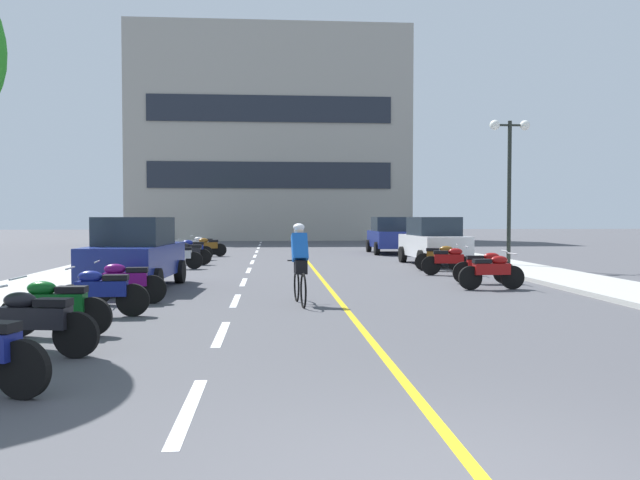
{
  "coord_description": "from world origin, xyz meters",
  "views": [
    {
      "loc": [
        -1.21,
        -4.13,
        1.83
      ],
      "look_at": [
        0.19,
        14.68,
        1.15
      ],
      "focal_mm": 36.33,
      "sensor_mm": 36.0,
      "label": 1
    }
  ],
  "objects": [
    {
      "name": "parked_car_mid",
      "position": [
        4.94,
        20.1,
        0.92
      ],
      "size": [
        2.07,
        4.27,
        1.82
      ],
      "color": "black",
      "rests_on": "ground"
    },
    {
      "name": "motorcycle_12",
      "position": [
        -4.16,
        25.9,
        0.47
      ],
      "size": [
        1.7,
        0.6,
        0.92
      ],
      "color": "black",
      "rests_on": "ground"
    },
    {
      "name": "lane_dash_5",
      "position": [
        -2.0,
        22.0,
        0.0
      ],
      "size": [
        0.14,
        2.2,
        0.01
      ],
      "primitive_type": "cube",
      "color": "silver",
      "rests_on": "ground"
    },
    {
      "name": "centre_line_yellow",
      "position": [
        0.25,
        24.0,
        0.0
      ],
      "size": [
        0.12,
        66.0,
        0.01
      ],
      "primitive_type": "cube",
      "color": "gold",
      "rests_on": "ground"
    },
    {
      "name": "motorcycle_11",
      "position": [
        -4.55,
        23.33,
        0.47
      ],
      "size": [
        1.7,
        0.6,
        0.92
      ],
      "color": "black",
      "rests_on": "ground"
    },
    {
      "name": "lane_dash_3",
      "position": [
        -2.0,
        14.0,
        0.0
      ],
      "size": [
        0.14,
        2.2,
        0.01
      ],
      "primitive_type": "cube",
      "color": "silver",
      "rests_on": "ground"
    },
    {
      "name": "motorcycle_9",
      "position": [
        -4.48,
        18.7,
        0.47
      ],
      "size": [
        1.7,
        0.6,
        0.92
      ],
      "color": "black",
      "rests_on": "ground"
    },
    {
      "name": "curb_right",
      "position": [
        7.2,
        24.0,
        0.06
      ],
      "size": [
        2.4,
        72.0,
        0.12
      ],
      "primitive_type": "cube",
      "color": "#A8A8A3",
      "rests_on": "ground"
    },
    {
      "name": "parked_car_near",
      "position": [
        -4.66,
        12.5,
        0.92
      ],
      "size": [
        2.11,
        4.29,
        1.82
      ],
      "color": "black",
      "rests_on": "ground"
    },
    {
      "name": "lane_dash_0",
      "position": [
        -2.0,
        2.0,
        0.0
      ],
      "size": [
        0.14,
        2.2,
        0.01
      ],
      "primitive_type": "cube",
      "color": "silver",
      "rests_on": "ground"
    },
    {
      "name": "motorcycle_8",
      "position": [
        4.47,
        17.28,
        0.47
      ],
      "size": [
        1.67,
        0.69,
        0.92
      ],
      "color": "black",
      "rests_on": "ground"
    },
    {
      "name": "motorcycle_4",
      "position": [
        -4.29,
        9.59,
        0.47
      ],
      "size": [
        1.7,
        0.6,
        0.92
      ],
      "color": "black",
      "rests_on": "ground"
    },
    {
      "name": "lane_dash_6",
      "position": [
        -2.0,
        26.0,
        0.0
      ],
      "size": [
        0.14,
        2.2,
        0.01
      ],
      "primitive_type": "cube",
      "color": "silver",
      "rests_on": "ground"
    },
    {
      "name": "cyclist_rider",
      "position": [
        -0.63,
        9.31,
        0.89
      ],
      "size": [
        0.43,
        1.77,
        1.71
      ],
      "color": "black",
      "rests_on": "ground"
    },
    {
      "name": "lane_dash_2",
      "position": [
        -2.0,
        10.0,
        0.0
      ],
      "size": [
        0.14,
        2.2,
        0.01
      ],
      "primitive_type": "cube",
      "color": "silver",
      "rests_on": "ground"
    },
    {
      "name": "curb_left",
      "position": [
        -7.2,
        24.0,
        0.06
      ],
      "size": [
        2.4,
        72.0,
        0.12
      ],
      "primitive_type": "cube",
      "color": "#A8A8A3",
      "rests_on": "ground"
    },
    {
      "name": "motorcycle_10",
      "position": [
        -4.36,
        20.68,
        0.47
      ],
      "size": [
        1.7,
        0.6,
        0.92
      ],
      "color": "black",
      "rests_on": "ground"
    },
    {
      "name": "motorcycle_5",
      "position": [
        4.3,
        11.68,
        0.47
      ],
      "size": [
        1.7,
        0.6,
        0.92
      ],
      "color": "black",
      "rests_on": "ground"
    },
    {
      "name": "lane_dash_7",
      "position": [
        -2.0,
        30.0,
        0.0
      ],
      "size": [
        0.14,
        2.2,
        0.01
      ],
      "primitive_type": "cube",
      "color": "silver",
      "rests_on": "ground"
    },
    {
      "name": "lane_dash_11",
      "position": [
        -2.0,
        46.0,
        0.0
      ],
      "size": [
        0.14,
        2.2,
        0.01
      ],
      "primitive_type": "cube",
      "color": "silver",
      "rests_on": "ground"
    },
    {
      "name": "street_lamp_mid",
      "position": [
        7.26,
        18.46,
        3.89
      ],
      "size": [
        1.46,
        0.36,
        5.15
      ],
      "color": "black",
      "rests_on": "curb_right"
    },
    {
      "name": "lane_dash_10",
      "position": [
        -2.0,
        42.0,
        0.0
      ],
      "size": [
        0.14,
        2.2,
        0.01
      ],
      "primitive_type": "cube",
      "color": "silver",
      "rests_on": "ground"
    },
    {
      "name": "office_building",
      "position": [
        -1.31,
        48.21,
        8.3
      ],
      "size": [
        21.86,
        6.55,
        16.61
      ],
      "color": "#9E998E",
      "rests_on": "ground"
    },
    {
      "name": "motorcycle_3",
      "position": [
        -4.32,
        7.87,
        0.47
      ],
      "size": [
        1.7,
        0.6,
        0.92
      ],
      "color": "black",
      "rests_on": "ground"
    },
    {
      "name": "lane_dash_8",
      "position": [
        -2.0,
        34.0,
        0.0
      ],
      "size": [
        0.14,
        2.2,
        0.01
      ],
      "primitive_type": "cube",
      "color": "silver",
      "rests_on": "ground"
    },
    {
      "name": "ground_plane",
      "position": [
        0.0,
        21.0,
        0.0
      ],
      "size": [
        140.0,
        140.0,
        0.0
      ],
      "primitive_type": "plane",
      "color": "#47474C"
    },
    {
      "name": "lane_dash_9",
      "position": [
        -2.0,
        38.0,
        0.0
      ],
      "size": [
        0.14,
        2.2,
        0.01
      ],
      "primitive_type": "cube",
      "color": "silver",
      "rests_on": "ground"
    },
    {
      "name": "motorcycle_13",
      "position": [
        -4.58,
        27.7,
        0.47
      ],
      "size": [
        1.7,
        0.6,
        0.92
      ],
      "color": "black",
      "rests_on": "ground"
    },
    {
      "name": "parked_car_far",
      "position": [
        4.65,
        27.78,
        0.92
      ],
      "size": [
        1.96,
        4.22,
        1.82
      ],
      "color": "black",
      "rests_on": "ground"
    },
    {
      "name": "motorcycle_2",
      "position": [
        -4.52,
        5.95,
        0.47
      ],
      "size": [
        1.7,
        0.6,
        0.92
      ],
      "color": "black",
      "rests_on": "ground"
    },
    {
      "name": "lane_dash_1",
      "position": [
        -2.0,
        6.0,
        0.0
      ],
      "size": [
        0.14,
        2.2,
        0.01
      ],
      "primitive_type": "cube",
      "color": "silver",
      "rests_on": "ground"
    },
    {
      "name": "motorcycle_6",
      "position": [
        4.58,
        13.08,
        0.47
      ],
      "size": [
        1.7,
        0.6,
        0.92
      ],
      "color": "black",
      "rests_on": "ground"
    },
    {
      "name": "motorcycle_7",
      "position": [
        4.32,
        15.66,
        0.47
      ],
      "size": [
        1.69,
        0.6,
        0.92
      ],
      "color": "black",
      "rests_on": "ground"
    },
    {
      "name": "lane_dash_4",
      "position": [
        -2.0,
        18.0,
        0.0
      ],
      "size": [
        0.14,
        2.2,
        0.01
      ],
      "primitive_type": "cube",
      "color": "silver",
      "rests_on": "ground"
    },
    {
      "name": "motorcycle_1",
      "position": [
        -4.29,
        4.47,
        0.47
      ],
      "size": [
        1.69,
        0.6,
        0.92
      ],
      "color": "black",
      "rests_on": "ground"
    }
  ]
}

